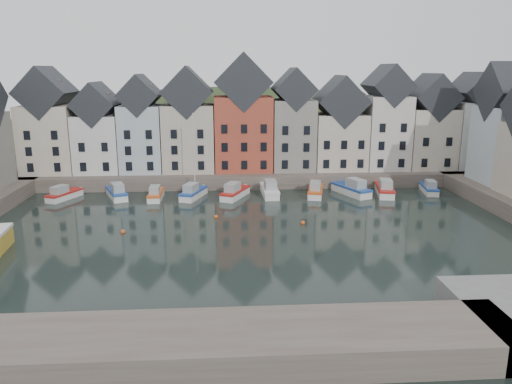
{
  "coord_description": "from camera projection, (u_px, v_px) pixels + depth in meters",
  "views": [
    {
      "loc": [
        -2.92,
        -49.23,
        17.23
      ],
      "look_at": [
        0.66,
        6.0,
        3.63
      ],
      "focal_mm": 35.0,
      "sensor_mm": 36.0,
      "label": 1
    }
  ],
  "objects": [
    {
      "name": "boat_h",
      "position": [
        352.0,
        189.0,
        70.47
      ],
      "size": [
        4.69,
        7.29,
        2.69
      ],
      "rotation": [
        0.0,
        0.0,
        0.39
      ],
      "color": "silver",
      "rests_on": "ground"
    },
    {
      "name": "far_quay",
      "position": [
        242.0,
        173.0,
        80.84
      ],
      "size": [
        90.0,
        16.0,
        2.0
      ],
      "primitive_type": "cube",
      "color": "#52463E",
      "rests_on": "ground"
    },
    {
      "name": "boat_d",
      "position": [
        193.0,
        192.0,
        68.75
      ],
      "size": [
        3.82,
        6.46,
        11.8
      ],
      "rotation": [
        0.0,
        0.0,
        -0.33
      ],
      "color": "silver",
      "rests_on": "ground"
    },
    {
      "name": "boat_j",
      "position": [
        429.0,
        188.0,
        71.61
      ],
      "size": [
        2.64,
        5.79,
        2.14
      ],
      "rotation": [
        0.0,
        0.0,
        -0.17
      ],
      "color": "silver",
      "rests_on": "ground"
    },
    {
      "name": "boat_c",
      "position": [
        156.0,
        195.0,
        68.08
      ],
      "size": [
        1.77,
        5.66,
        2.17
      ],
      "rotation": [
        0.0,
        0.0,
        0.0
      ],
      "color": "silver",
      "rests_on": "ground"
    },
    {
      "name": "ground",
      "position": [
        253.0,
        240.0,
        52.01
      ],
      "size": [
        260.0,
        260.0,
        0.0
      ],
      "primitive_type": "plane",
      "color": "black",
      "rests_on": "ground"
    },
    {
      "name": "boat_g",
      "position": [
        315.0,
        191.0,
        69.9
      ],
      "size": [
        3.25,
        6.51,
        2.4
      ],
      "rotation": [
        0.0,
        0.0,
        -0.22
      ],
      "color": "silver",
      "rests_on": "ground"
    },
    {
      "name": "boat_e",
      "position": [
        235.0,
        193.0,
        68.83
      ],
      "size": [
        4.47,
        6.7,
        2.47
      ],
      "rotation": [
        0.0,
        0.0,
        -0.42
      ],
      "color": "silver",
      "rests_on": "ground"
    },
    {
      "name": "near_wall",
      "position": [
        109.0,
        349.0,
        29.82
      ],
      "size": [
        50.0,
        6.0,
        2.0
      ],
      "primitive_type": "cube",
      "color": "#52463E",
      "rests_on": "ground"
    },
    {
      "name": "boat_f",
      "position": [
        270.0,
        190.0,
        70.01
      ],
      "size": [
        2.33,
        6.8,
        2.59
      ],
      "rotation": [
        0.0,
        0.0,
        0.04
      ],
      "color": "silver",
      "rests_on": "ground"
    },
    {
      "name": "boat_i",
      "position": [
        385.0,
        190.0,
        70.37
      ],
      "size": [
        3.36,
        7.1,
        2.62
      ],
      "rotation": [
        0.0,
        0.0,
        -0.19
      ],
      "color": "silver",
      "rests_on": "ground"
    },
    {
      "name": "boat_a",
      "position": [
        64.0,
        195.0,
        68.04
      ],
      "size": [
        3.98,
        5.99,
        2.21
      ],
      "rotation": [
        0.0,
        0.0,
        -0.42
      ],
      "color": "silver",
      "rests_on": "ground"
    },
    {
      "name": "far_terrace",
      "position": [
        263.0,
        125.0,
        77.22
      ],
      "size": [
        72.37,
        8.16,
        17.78
      ],
      "color": "beige",
      "rests_on": "far_quay"
    },
    {
      "name": "mooring_buoys",
      "position": [
        216.0,
        224.0,
        56.89
      ],
      "size": [
        20.5,
        5.5,
        0.5
      ],
      "color": "#CD4E18",
      "rests_on": "ground"
    },
    {
      "name": "hillside",
      "position": [
        239.0,
        233.0,
        110.56
      ],
      "size": [
        153.6,
        70.4,
        64.0
      ],
      "color": "#213219",
      "rests_on": "ground"
    },
    {
      "name": "boat_b",
      "position": [
        117.0,
        193.0,
        68.69
      ],
      "size": [
        4.19,
        6.58,
        2.42
      ],
      "rotation": [
        0.0,
        0.0,
        0.39
      ],
      "color": "silver",
      "rests_on": "ground"
    }
  ]
}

